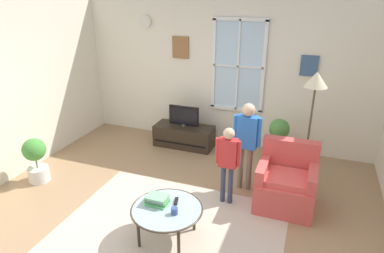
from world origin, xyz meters
name	(u,v)px	position (x,y,z in m)	size (l,w,h in m)	color
ground_plane	(167,221)	(0.00, 0.00, -0.01)	(6.02, 5.84, 0.02)	#9E7A56
back_wall	(225,72)	(0.01, 2.68, 1.36)	(5.42, 0.17, 2.71)	silver
area_rug	(172,227)	(0.12, -0.11, 0.00)	(2.73, 1.99, 0.01)	#C6B29E
tv_stand	(184,136)	(-0.61, 2.17, 0.20)	(1.11, 0.47, 0.40)	#2D2319
television	(184,116)	(-0.61, 2.17, 0.61)	(0.57, 0.08, 0.39)	#4C4C4C
armchair	(286,183)	(1.38, 0.90, 0.33)	(0.76, 0.74, 0.87)	#D14C47
coffee_table	(167,210)	(0.15, -0.30, 0.40)	(0.85, 0.85, 0.43)	#99B2B7
book_stack	(157,200)	(0.01, -0.25, 0.48)	(0.27, 0.19, 0.11)	#59B46E
cup	(174,211)	(0.28, -0.36, 0.46)	(0.08, 0.08, 0.08)	#334C8C
remote_near_books	(176,201)	(0.20, -0.14, 0.43)	(0.04, 0.14, 0.02)	black
person_blue_shirt	(247,137)	(0.77, 1.11, 0.84)	(0.40, 0.18, 1.33)	#726656
person_red_shirt	(228,157)	(0.62, 0.66, 0.70)	(0.34, 0.15, 1.12)	#333851
potted_plant_by_window	(278,138)	(1.11, 2.21, 0.41)	(0.35, 0.35, 0.75)	silver
potted_plant_corner	(36,159)	(-2.26, 0.20, 0.39)	(0.34, 0.34, 0.71)	silver
floor_lamp	(315,91)	(1.59, 1.62, 1.45)	(0.32, 0.32, 1.73)	black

